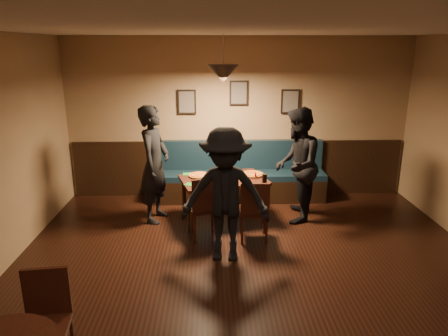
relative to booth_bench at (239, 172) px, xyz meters
name	(u,v)px	position (x,y,z in m)	size (l,w,h in m)	color
floor	(258,307)	(0.00, -3.20, -0.50)	(7.00, 7.00, 0.00)	black
ceiling	(266,26)	(0.00, -3.20, 2.30)	(7.00, 7.00, 0.00)	silver
wall_back	(238,119)	(0.00, 0.30, 0.90)	(6.00, 6.00, 0.00)	#8C704F
wainscot	(238,168)	(0.00, 0.27, 0.00)	(5.88, 0.06, 1.00)	black
booth_bench	(239,172)	(0.00, 0.00, 0.00)	(3.00, 0.60, 1.00)	#0F232D
picture_left	(187,102)	(-0.90, 0.27, 1.20)	(0.32, 0.04, 0.42)	black
picture_center	(239,93)	(0.00, 0.27, 1.35)	(0.32, 0.04, 0.42)	black
picture_right	(290,101)	(0.90, 0.27, 1.20)	(0.32, 0.04, 0.42)	black
pendant_lamp	(223,74)	(-0.30, -0.90, 1.75)	(0.44, 0.44, 0.25)	black
dining_table	(223,199)	(-0.30, -0.90, -0.16)	(1.27, 0.81, 0.68)	black
chair_near_left	(204,206)	(-0.60, -1.50, -0.04)	(0.41, 0.41, 0.93)	black
chair_near_right	(254,210)	(0.11, -1.59, -0.06)	(0.39, 0.39, 0.89)	black
diner_left	(155,164)	(-1.35, -0.85, 0.40)	(0.66, 0.43, 1.80)	black
diner_right	(297,165)	(0.82, -0.91, 0.38)	(0.86, 0.67, 1.77)	black
diner_front	(225,195)	(-0.31, -2.12, 0.35)	(1.10, 0.63, 1.71)	black
pizza_a	(200,175)	(-0.67, -0.78, 0.20)	(0.34, 0.34, 0.04)	orange
pizza_b	(225,181)	(-0.27, -1.07, 0.20)	(0.31, 0.31, 0.04)	#C26524
pizza_c	(252,174)	(0.16, -0.75, 0.20)	(0.35, 0.35, 0.04)	gold
soda_glass	(264,179)	(0.30, -1.18, 0.26)	(0.07, 0.07, 0.16)	black
tabasco_bottle	(256,175)	(0.19, -0.90, 0.23)	(0.03, 0.03, 0.11)	#A01C05
napkin_a	(187,174)	(-0.86, -0.66, 0.18)	(0.14, 0.14, 0.01)	#207821
napkin_b	(190,184)	(-0.80, -1.16, 0.18)	(0.13, 0.13, 0.01)	#1D6E21
cutlery_set	(222,186)	(-0.33, -1.24, 0.18)	(0.02, 0.19, 0.00)	silver
cafe_chair_far	(44,326)	(-1.85, -4.01, -0.07)	(0.38, 0.38, 0.86)	black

